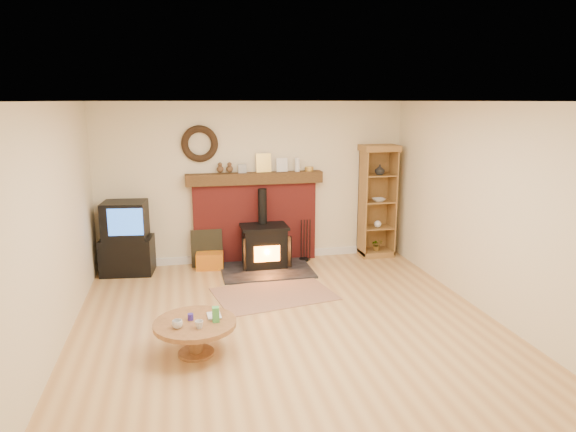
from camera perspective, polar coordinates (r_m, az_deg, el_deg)
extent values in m
plane|color=tan|center=(6.15, 0.20, -12.40)|extent=(5.50, 5.50, 0.00)
cube|color=beige|center=(8.37, -3.81, 3.71)|extent=(5.00, 0.02, 2.60)
cube|color=beige|center=(3.22, 10.91, -11.56)|extent=(5.00, 0.02, 2.60)
cube|color=beige|center=(5.74, -24.97, -1.66)|extent=(0.02, 5.50, 2.60)
cube|color=beige|center=(6.70, 21.60, 0.55)|extent=(0.02, 5.50, 2.60)
cube|color=white|center=(5.56, 0.22, 12.63)|extent=(5.00, 5.50, 0.02)
cube|color=white|center=(8.64, -3.67, -4.47)|extent=(5.00, 0.04, 0.12)
torus|color=black|center=(8.16, -9.78, 7.91)|extent=(0.57, 0.11, 0.57)
cube|color=maroon|center=(8.43, -3.67, -0.74)|extent=(2.00, 0.15, 1.30)
cube|color=#342010|center=(8.25, -3.70, 4.21)|extent=(2.20, 0.22, 0.18)
cube|color=#999999|center=(8.21, -5.12, 5.27)|extent=(0.13, 0.05, 0.14)
cube|color=gold|center=(8.27, -2.73, 5.92)|extent=(0.24, 0.06, 0.30)
cube|color=white|center=(8.33, -0.68, 5.70)|extent=(0.18, 0.05, 0.22)
cylinder|color=white|center=(8.37, 1.04, 5.73)|extent=(0.08, 0.08, 0.22)
cylinder|color=gold|center=(8.42, 2.37, 5.25)|extent=(0.14, 0.14, 0.07)
cube|color=black|center=(8.07, -2.38, -6.03)|extent=(1.40, 1.00, 0.03)
cube|color=black|center=(8.16, -2.64, -3.44)|extent=(0.66, 0.47, 0.62)
cube|color=black|center=(8.08, -2.67, -1.21)|extent=(0.73, 0.52, 0.04)
cylinder|color=black|center=(8.16, -2.86, 1.09)|extent=(0.14, 0.14, 0.56)
cube|color=orange|center=(7.94, -2.34, -4.22)|extent=(0.40, 0.02, 0.25)
cube|color=black|center=(7.95, -4.58, -4.09)|extent=(0.16, 0.21, 0.49)
cube|color=black|center=(8.05, -0.28, -3.84)|extent=(0.16, 0.21, 0.49)
cube|color=brown|center=(7.15, -1.57, -8.64)|extent=(1.73, 1.34, 0.01)
cube|color=black|center=(8.28, -17.39, -4.20)|extent=(0.82, 0.61, 0.56)
cube|color=black|center=(8.14, -17.65, -0.41)|extent=(0.69, 0.60, 0.56)
cube|color=blue|center=(7.87, -17.62, -0.64)|extent=(0.51, 0.07, 0.40)
cube|color=brown|center=(8.97, 9.69, -4.03)|extent=(0.55, 0.40, 0.10)
cube|color=brown|center=(8.94, 9.45, 1.67)|extent=(0.55, 0.02, 1.74)
cube|color=brown|center=(8.67, 8.28, 1.37)|extent=(0.02, 0.40, 1.74)
cube|color=brown|center=(8.87, 11.48, 1.50)|extent=(0.02, 0.40, 1.74)
cube|color=brown|center=(8.64, 10.13, 7.45)|extent=(0.61, 0.44, 0.10)
cube|color=brown|center=(8.86, 9.79, -1.25)|extent=(0.51, 0.36, 0.02)
cube|color=brown|center=(8.76, 9.90, 1.60)|extent=(0.51, 0.36, 0.02)
cube|color=brown|center=(8.69, 10.02, 4.50)|extent=(0.51, 0.36, 0.02)
imported|color=white|center=(8.63, 10.16, 5.08)|extent=(0.16, 0.16, 0.17)
imported|color=white|center=(8.71, 10.03, 1.77)|extent=(0.22, 0.22, 0.05)
sphere|color=white|center=(8.80, 9.93, -0.88)|extent=(0.12, 0.12, 0.12)
imported|color=#49AB51|center=(8.89, 9.84, -3.16)|extent=(0.19, 0.16, 0.21)
cube|color=orange|center=(8.23, -8.68, -4.95)|extent=(0.45, 0.31, 0.26)
cube|color=black|center=(8.32, -9.00, -3.55)|extent=(0.50, 0.13, 0.59)
cylinder|color=black|center=(8.58, 1.79, -4.85)|extent=(0.16, 0.16, 0.04)
cylinder|color=black|center=(8.47, 1.47, -2.74)|extent=(0.02, 0.02, 0.70)
cylinder|color=black|center=(8.48, 1.80, -2.72)|extent=(0.02, 0.02, 0.70)
cylinder|color=black|center=(8.50, 2.13, -2.70)|extent=(0.02, 0.02, 0.70)
cylinder|color=black|center=(8.51, 2.46, -2.68)|extent=(0.02, 0.02, 0.70)
cylinder|color=brown|center=(5.67, -10.16, -14.73)|extent=(0.38, 0.38, 0.03)
cylinder|color=brown|center=(5.60, -10.23, -13.30)|extent=(0.14, 0.14, 0.29)
cylinder|color=brown|center=(5.53, -10.30, -11.69)|extent=(0.86, 0.86, 0.05)
imported|color=white|center=(5.39, -12.19, -11.67)|extent=(0.11, 0.11, 0.08)
imported|color=white|center=(5.34, -9.85, -11.80)|extent=(0.09, 0.09, 0.08)
imported|color=#4C331E|center=(5.59, -8.96, -10.96)|extent=(0.14, 0.19, 0.02)
cylinder|color=#2F2193|center=(5.54, -10.78, -10.96)|extent=(0.06, 0.06, 0.07)
cube|color=#49AB51|center=(5.44, -8.03, -10.78)|extent=(0.07, 0.07, 0.16)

